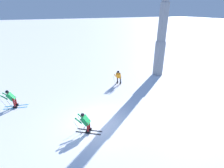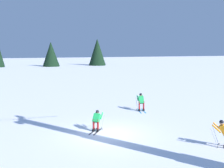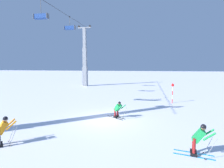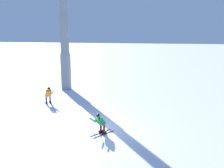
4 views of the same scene
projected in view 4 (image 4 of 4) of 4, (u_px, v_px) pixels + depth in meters
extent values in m
plane|color=white|center=(96.00, 128.00, 14.92)|extent=(260.00, 260.00, 0.00)
cube|color=black|center=(104.00, 134.00, 13.96)|extent=(0.97, 1.40, 0.01)
cube|color=black|center=(104.00, 133.00, 13.94)|extent=(0.25, 0.29, 0.16)
cylinder|color=maroon|center=(104.00, 127.00, 13.86)|extent=(0.13, 0.13, 0.61)
cube|color=black|center=(101.00, 133.00, 14.17)|extent=(0.97, 1.40, 0.01)
cube|color=black|center=(101.00, 132.00, 14.15)|extent=(0.25, 0.29, 0.16)
cylinder|color=maroon|center=(101.00, 125.00, 14.07)|extent=(0.13, 0.13, 0.61)
cube|color=green|center=(100.00, 121.00, 13.78)|extent=(0.65, 0.68, 0.61)
sphere|color=#997051|center=(98.00, 116.00, 13.59)|extent=(0.20, 0.20, 0.20)
sphere|color=black|center=(98.00, 115.00, 13.59)|extent=(0.22, 0.22, 0.22)
cylinder|color=green|center=(98.00, 122.00, 13.35)|extent=(0.33, 0.43, 0.41)
cylinder|color=gray|center=(98.00, 132.00, 13.42)|extent=(0.18, 0.47, 1.03)
cylinder|color=black|center=(101.00, 136.00, 13.57)|extent=(0.07, 0.07, 0.01)
cylinder|color=green|center=(93.00, 120.00, 13.68)|extent=(0.33, 0.43, 0.41)
cylinder|color=gray|center=(92.00, 129.00, 13.81)|extent=(0.38, 0.35, 1.03)
cylinder|color=black|center=(94.00, 133.00, 14.03)|extent=(0.07, 0.07, 0.01)
cube|color=gray|center=(66.00, 72.00, 24.84)|extent=(0.79, 0.79, 3.84)
cube|color=gray|center=(64.00, 34.00, 24.03)|extent=(0.66, 0.66, 3.84)
cube|color=white|center=(50.00, 103.00, 20.21)|extent=(1.19, 1.13, 0.01)
cube|color=black|center=(50.00, 102.00, 20.19)|extent=(0.28, 0.27, 0.16)
cylinder|color=#4C4C51|center=(50.00, 97.00, 20.10)|extent=(0.13, 0.13, 0.68)
cube|color=white|center=(47.00, 104.00, 20.03)|extent=(1.19, 1.13, 0.01)
cube|color=black|center=(46.00, 103.00, 20.01)|extent=(0.28, 0.27, 0.16)
cylinder|color=#4C4C51|center=(46.00, 98.00, 19.92)|extent=(0.13, 0.13, 0.68)
cube|color=orange|center=(48.00, 93.00, 19.79)|extent=(0.68, 0.68, 0.67)
sphere|color=beige|center=(49.00, 89.00, 19.57)|extent=(0.22, 0.22, 0.22)
sphere|color=black|center=(49.00, 89.00, 19.57)|extent=(0.24, 0.24, 0.24)
cylinder|color=orange|center=(53.00, 93.00, 19.58)|extent=(0.43, 0.41, 0.44)
cylinder|color=gray|center=(54.00, 100.00, 19.70)|extent=(0.44, 0.25, 1.16)
cylinder|color=black|center=(54.00, 104.00, 19.95)|extent=(0.07, 0.07, 0.01)
cylinder|color=orange|center=(47.00, 93.00, 19.33)|extent=(0.43, 0.41, 0.44)
cylinder|color=gray|center=(47.00, 101.00, 19.40)|extent=(0.28, 0.42, 1.16)
cylinder|color=black|center=(46.00, 105.00, 19.60)|extent=(0.07, 0.07, 0.01)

